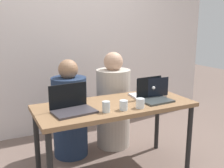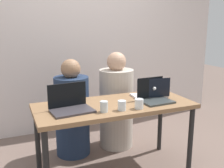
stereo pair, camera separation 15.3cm
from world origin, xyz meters
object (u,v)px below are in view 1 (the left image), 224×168
laptop_front_right (154,96)px  water_glass_left (106,107)px  person_on_left (70,114)px  person_on_right (113,105)px  laptop_front_left (72,106)px  water_glass_center (124,106)px  water_glass_right (140,104)px  laptop_back_right (149,92)px

laptop_front_right → water_glass_left: 0.58m
person_on_left → water_glass_left: 0.82m
person_on_right → laptop_front_left: size_ratio=3.07×
laptop_front_left → water_glass_center: 0.45m
person_on_right → laptop_front_right: 0.72m
water_glass_right → water_glass_center: size_ratio=1.01×
person_on_left → person_on_right: bearing=175.8°
water_glass_right → person_on_left: bearing=117.7°
laptop_front_left → water_glass_center: laptop_front_left is taller
laptop_front_left → water_glass_left: bearing=-35.3°
person_on_left → laptop_front_left: (-0.16, -0.62, 0.29)m
person_on_right → water_glass_left: bearing=75.6°
laptop_back_right → water_glass_center: laptop_back_right is taller
water_glass_center → laptop_back_right: bearing=30.4°
person_on_right → laptop_back_right: (0.16, -0.52, 0.27)m
person_on_left → water_glass_left: bearing=93.0°
water_glass_left → water_glass_right: 0.32m
water_glass_left → person_on_left: bearing=97.2°
person_on_right → water_glass_center: person_on_right is taller
person_on_right → water_glass_left: 0.92m
laptop_back_right → water_glass_left: laptop_back_right is taller
laptop_back_right → laptop_front_right: size_ratio=1.22×
person_on_right → water_glass_right: 0.85m
laptop_front_right → water_glass_center: bearing=-166.3°
water_glass_center → person_on_right: bearing=69.8°
laptop_front_right → water_glass_center: 0.43m
water_glass_left → water_glass_center: water_glass_left is taller
laptop_front_left → laptop_front_right: laptop_front_left is taller
laptop_front_right → laptop_front_left: bearing=174.1°
person_on_left → laptop_back_right: person_on_left is taller
water_glass_center → laptop_front_right: bearing=17.4°
person_on_right → water_glass_center: (-0.29, -0.78, 0.26)m
laptop_front_left → water_glass_right: bearing=-23.2°
person_on_left → laptop_front_left: 0.71m
laptop_back_right → water_glass_left: 0.66m
person_on_right → laptop_front_right: bearing=116.4°
laptop_front_left → person_on_right: bearing=35.0°
person_on_right → laptop_front_right: person_on_right is taller
water_glass_right → water_glass_left: bearing=174.0°
laptop_front_right → water_glass_right: (-0.25, -0.14, -0.01)m
laptop_front_right → water_glass_left: size_ratio=3.21×
person_on_left → laptop_back_right: (0.71, -0.52, 0.29)m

